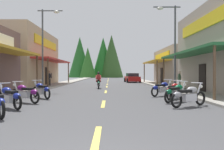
{
  "coord_description": "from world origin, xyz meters",
  "views": [
    {
      "loc": [
        0.29,
        -2.77,
        1.46
      ],
      "look_at": [
        0.55,
        20.43,
        1.23
      ],
      "focal_mm": 35.5,
      "sensor_mm": 36.0,
      "label": 1
    }
  ],
  "objects": [
    {
      "name": "centerline_dashes",
      "position": [
        0.0,
        28.9,
        0.01
      ],
      "size": [
        0.16,
        55.65,
        0.01
      ],
      "color": "#E0C64C",
      "rests_on": "ground"
    },
    {
      "name": "motorcycle_parked_left_1",
      "position": [
        -3.85,
        6.36,
        0.49
      ],
      "size": [
        1.67,
        1.49,
        1.04
      ],
      "rotation": [
        0.0,
        0.0,
        2.42
      ],
      "color": "black",
      "rests_on": "ground"
    },
    {
      "name": "motorcycle_parked_left_3",
      "position": [
        -3.63,
        9.93,
        0.49
      ],
      "size": [
        1.53,
        1.64,
        1.04
      ],
      "rotation": [
        0.0,
        0.0,
        2.32
      ],
      "color": "black",
      "rests_on": "ground"
    },
    {
      "name": "storefront_right_far",
      "position": [
        10.43,
        25.82,
        2.28
      ],
      "size": [
        8.56,
        10.4,
        4.55
      ],
      "color": "gray",
      "rests_on": "ground"
    },
    {
      "name": "treeline_backdrop",
      "position": [
        -2.94,
        67.56,
        6.07
      ],
      "size": [
        17.45,
        11.49,
        13.52
      ],
      "color": "#226023",
      "rests_on": "ground"
    },
    {
      "name": "pedestrian_by_shop",
      "position": [
        5.58,
        13.9,
        0.92
      ],
      "size": [
        0.4,
        0.51,
        1.6
      ],
      "rotation": [
        0.0,
        0.0,
        2.64
      ],
      "color": "#3F593F",
      "rests_on": "ground"
    },
    {
      "name": "motorcycle_parked_right_3",
      "position": [
        3.61,
        11.08,
        0.49
      ],
      "size": [
        1.75,
        1.4,
        1.04
      ],
      "rotation": [
        0.0,
        0.0,
        0.66
      ],
      "color": "black",
      "rests_on": "ground"
    },
    {
      "name": "rider_cruising_lead",
      "position": [
        -0.74,
        17.87,
        0.66
      ],
      "size": [
        0.6,
        2.14,
        1.57
      ],
      "rotation": [
        0.0,
        0.0,
        1.64
      ],
      "color": "black",
      "rests_on": "ground"
    },
    {
      "name": "sidewalk_left",
      "position": [
        -6.03,
        25.73,
        0.06
      ],
      "size": [
        2.14,
        81.46,
        0.12
      ],
      "primitive_type": "cube",
      "color": "gray",
      "rests_on": "ground"
    },
    {
      "name": "motorcycle_parked_left_2",
      "position": [
        -3.84,
        8.04,
        0.49
      ],
      "size": [
        1.87,
        1.22,
        1.04
      ],
      "rotation": [
        0.0,
        0.0,
        2.58
      ],
      "color": "black",
      "rests_on": "ground"
    },
    {
      "name": "pedestrian_browsing",
      "position": [
        -6.03,
        20.41,
        0.97
      ],
      "size": [
        0.45,
        0.43,
        1.67
      ],
      "rotation": [
        0.0,
        0.0,
        5.44
      ],
      "color": "black",
      "rests_on": "ground"
    },
    {
      "name": "storefront_left_far",
      "position": [
        -10.55,
        23.2,
        3.14
      ],
      "size": [
        8.77,
        12.0,
        6.27
      ],
      "color": "tan",
      "rests_on": "ground"
    },
    {
      "name": "sidewalk_right",
      "position": [
        6.03,
        25.73,
        0.06
      ],
      "size": [
        2.14,
        81.46,
        0.12
      ],
      "primitive_type": "cube",
      "color": "gray",
      "rests_on": "ground"
    },
    {
      "name": "motorcycle_parked_right_0",
      "position": [
        3.69,
        6.69,
        0.49
      ],
      "size": [
        1.9,
        1.16,
        1.04
      ],
      "rotation": [
        0.0,
        0.0,
        0.53
      ],
      "color": "black",
      "rests_on": "ground"
    },
    {
      "name": "motorcycle_parked_right_2",
      "position": [
        3.87,
        9.57,
        0.49
      ],
      "size": [
        1.31,
        1.81,
        1.04
      ],
      "rotation": [
        0.0,
        0.0,
        0.96
      ],
      "color": "black",
      "rests_on": "ground"
    },
    {
      "name": "ground",
      "position": [
        0.0,
        25.73,
        -0.05
      ],
      "size": [
        9.92,
        81.46,
        0.1
      ],
      "primitive_type": "cube",
      "color": "#424244"
    },
    {
      "name": "parked_car_curbside",
      "position": [
        3.76,
        31.07,
        0.69
      ],
      "size": [
        2.29,
        4.41,
        1.4
      ],
      "rotation": [
        0.0,
        0.0,
        1.64
      ],
      "color": "#B21919",
      "rests_on": "ground"
    },
    {
      "name": "motorcycle_parked_right_1",
      "position": [
        3.63,
        8.23,
        0.49
      ],
      "size": [
        1.65,
        1.51,
        1.04
      ],
      "rotation": [
        0.0,
        0.0,
        0.74
      ],
      "color": "black",
      "rests_on": "ground"
    },
    {
      "name": "streetlamp_right",
      "position": [
        5.06,
        14.28,
        4.28
      ],
      "size": [
        2.09,
        0.3,
        6.64
      ],
      "color": "#474C51",
      "rests_on": "ground"
    },
    {
      "name": "streetlamp_left",
      "position": [
        -5.06,
        15.96,
        4.36
      ],
      "size": [
        2.09,
        0.3,
        6.79
      ],
      "color": "#474C51",
      "rests_on": "ground"
    }
  ]
}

